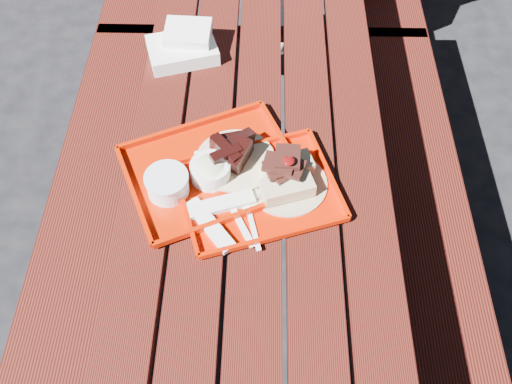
% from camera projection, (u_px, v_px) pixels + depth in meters
% --- Properties ---
extents(ground, '(60.00, 60.00, 0.00)m').
position_uv_depth(ground, '(257.00, 283.00, 2.23)').
color(ground, black).
rests_on(ground, ground).
extents(picnic_table_near, '(1.41, 2.40, 0.75)m').
position_uv_depth(picnic_table_near, '(257.00, 201.00, 1.77)').
color(picnic_table_near, '#4B180E').
rests_on(picnic_table_near, ground).
extents(near_tray, '(0.49, 0.43, 0.13)m').
position_uv_depth(near_tray, '(256.00, 181.00, 1.54)').
color(near_tray, red).
rests_on(near_tray, picnic_table_near).
extents(far_tray, '(0.56, 0.51, 0.08)m').
position_uv_depth(far_tray, '(210.00, 171.00, 1.57)').
color(far_tray, '#B51A01').
rests_on(far_tray, picnic_table_near).
extents(white_cloth, '(0.25, 0.21, 0.09)m').
position_uv_depth(white_cloth, '(184.00, 45.00, 1.85)').
color(white_cloth, white).
rests_on(white_cloth, picnic_table_near).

